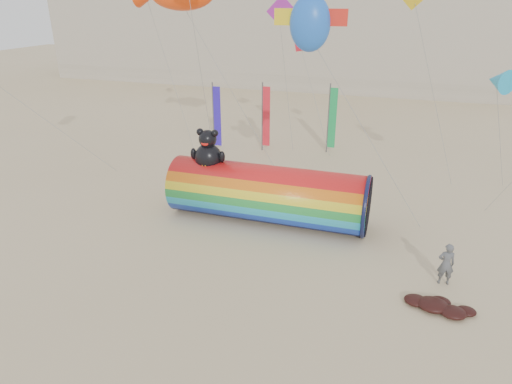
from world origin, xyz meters
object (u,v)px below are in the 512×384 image
(hotel_building, at_px, (270,2))
(windsock_assembly, at_px, (267,192))
(kite_handler, at_px, (446,264))
(fabric_bundle, at_px, (438,306))

(hotel_building, bearing_deg, windsock_assembly, -73.64)
(kite_handler, relative_size, fabric_bundle, 0.71)
(kite_handler, bearing_deg, hotel_building, -74.35)
(hotel_building, distance_m, kite_handler, 51.36)
(hotel_building, relative_size, windsock_assembly, 5.83)
(hotel_building, relative_size, kite_handler, 32.49)
(windsock_assembly, height_order, kite_handler, windsock_assembly)
(windsock_assembly, bearing_deg, fabric_bundle, -32.16)
(windsock_assembly, bearing_deg, kite_handler, -21.17)
(windsock_assembly, distance_m, kite_handler, 9.30)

